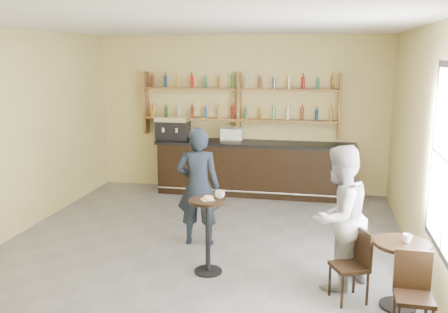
% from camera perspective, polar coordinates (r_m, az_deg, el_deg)
% --- Properties ---
extents(floor, '(7.00, 7.00, 0.00)m').
position_cam_1_polar(floor, '(7.40, -2.78, -10.69)').
color(floor, slate).
rests_on(floor, ground).
extents(ceiling, '(7.00, 7.00, 0.00)m').
position_cam_1_polar(ceiling, '(6.87, -3.05, 14.87)').
color(ceiling, white).
rests_on(ceiling, wall_back).
extents(wall_back, '(7.00, 0.00, 7.00)m').
position_cam_1_polar(wall_back, '(10.35, 1.86, 4.87)').
color(wall_back, '#D5C279').
rests_on(wall_back, floor).
extents(wall_front, '(7.00, 0.00, 7.00)m').
position_cam_1_polar(wall_front, '(3.77, -16.21, -7.50)').
color(wall_front, '#D5C279').
rests_on(wall_front, floor).
extents(wall_left, '(0.00, 7.00, 7.00)m').
position_cam_1_polar(wall_left, '(8.22, -23.64, 2.18)').
color(wall_left, '#D5C279').
rests_on(wall_left, floor).
extents(wall_right, '(0.00, 7.00, 7.00)m').
position_cam_1_polar(wall_right, '(6.88, 22.11, 0.63)').
color(wall_right, '#D5C279').
rests_on(wall_right, floor).
extents(window_frame, '(0.04, 1.70, 2.10)m').
position_cam_1_polar(window_frame, '(5.70, 24.23, -0.61)').
color(window_frame, black).
rests_on(window_frame, wall_right).
extents(shelf_unit, '(4.00, 0.26, 1.40)m').
position_cam_1_polar(shelf_unit, '(10.20, 1.75, 5.96)').
color(shelf_unit, brown).
rests_on(shelf_unit, wall_back).
extents(liquor_bottles, '(3.68, 0.10, 1.00)m').
position_cam_1_polar(liquor_bottles, '(10.19, 1.75, 6.91)').
color(liquor_bottles, '#8C5919').
rests_on(liquor_bottles, shelf_unit).
extents(bar_counter, '(3.99, 0.78, 1.08)m').
position_cam_1_polar(bar_counter, '(10.14, 3.52, -1.36)').
color(bar_counter, black).
rests_on(bar_counter, floor).
extents(espresso_machine, '(0.69, 0.47, 0.48)m').
position_cam_1_polar(espresso_machine, '(10.36, -5.85, 3.26)').
color(espresso_machine, black).
rests_on(espresso_machine, bar_counter).
extents(pastry_case, '(0.46, 0.37, 0.27)m').
position_cam_1_polar(pastry_case, '(10.08, 0.96, 2.49)').
color(pastry_case, silver).
rests_on(pastry_case, bar_counter).
extents(pedestal_table, '(0.56, 0.56, 0.99)m').
position_cam_1_polar(pedestal_table, '(6.54, -1.86, -9.11)').
color(pedestal_table, black).
rests_on(pedestal_table, floor).
extents(napkin, '(0.21, 0.21, 0.00)m').
position_cam_1_polar(napkin, '(6.38, -1.88, -4.93)').
color(napkin, white).
rests_on(napkin, pedestal_table).
extents(donut, '(0.17, 0.17, 0.05)m').
position_cam_1_polar(donut, '(6.36, -1.82, -4.74)').
color(donut, tan).
rests_on(donut, napkin).
extents(cup_pedestal, '(0.16, 0.16, 0.10)m').
position_cam_1_polar(cup_pedestal, '(6.43, -0.47, -4.34)').
color(cup_pedestal, white).
rests_on(cup_pedestal, pedestal_table).
extents(man_main, '(0.69, 0.50, 1.77)m').
position_cam_1_polar(man_main, '(7.41, -2.98, -3.44)').
color(man_main, black).
rests_on(man_main, floor).
extents(cafe_table, '(0.78, 0.78, 0.77)m').
position_cam_1_polar(cafe_table, '(6.05, 19.45, -12.65)').
color(cafe_table, black).
rests_on(cafe_table, floor).
extents(cup_cafe, '(0.11, 0.11, 0.10)m').
position_cam_1_polar(cup_cafe, '(5.90, 20.22, -8.78)').
color(cup_cafe, white).
rests_on(cup_cafe, cafe_table).
extents(chair_west, '(0.49, 0.49, 0.85)m').
position_cam_1_polar(chair_west, '(6.02, 14.11, -12.04)').
color(chair_west, black).
rests_on(chair_west, floor).
extents(chair_south, '(0.37, 0.37, 0.86)m').
position_cam_1_polar(chair_south, '(5.50, 20.88, -14.77)').
color(chair_south, black).
rests_on(chair_south, floor).
extents(patron_second, '(1.06, 1.08, 1.76)m').
position_cam_1_polar(patron_second, '(6.20, 12.98, -6.78)').
color(patron_second, '#9D9EA3').
rests_on(patron_second, floor).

